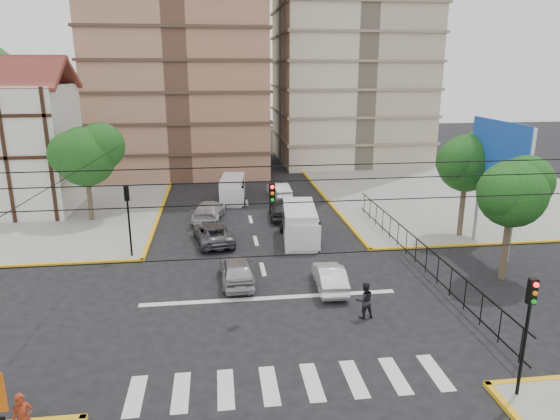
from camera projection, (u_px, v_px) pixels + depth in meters
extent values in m
plane|color=black|center=(273.00, 309.00, 24.13)|extent=(160.00, 160.00, 0.00)
cube|color=gray|center=(2.00, 210.00, 40.74)|extent=(26.00, 26.00, 0.15)
cube|color=gray|center=(465.00, 195.00, 45.64)|extent=(26.00, 26.00, 0.15)
cube|color=silver|center=(291.00, 384.00, 18.41)|extent=(12.00, 2.40, 0.01)
cube|color=silver|center=(270.00, 298.00, 25.28)|extent=(13.00, 0.40, 0.01)
cube|color=silver|center=(6.00, 150.00, 39.51)|extent=(10.00, 8.00, 10.00)
cube|color=maroon|center=(4.00, 72.00, 39.71)|extent=(10.80, 4.25, 2.65)
cylinder|color=slate|center=(511.00, 229.00, 29.14)|extent=(0.20, 0.20, 4.00)
cylinder|color=slate|center=(476.00, 211.00, 32.95)|extent=(0.20, 0.20, 4.00)
cube|color=silver|center=(500.00, 156.00, 29.95)|extent=(0.25, 6.00, 4.00)
cube|color=blue|center=(497.00, 156.00, 29.93)|extent=(0.08, 6.20, 4.20)
cylinder|color=#473828|center=(506.00, 243.00, 27.06)|extent=(0.36, 0.36, 4.20)
sphere|color=#154513|center=(512.00, 194.00, 26.31)|extent=(3.60, 3.60, 3.60)
sphere|color=#154513|center=(526.00, 182.00, 26.56)|extent=(2.88, 2.88, 2.88)
sphere|color=#154513|center=(503.00, 192.00, 25.88)|extent=(2.70, 2.70, 2.70)
cylinder|color=#473828|center=(462.00, 206.00, 33.82)|extent=(0.36, 0.36, 4.48)
sphere|color=#154513|center=(467.00, 163.00, 33.02)|extent=(3.80, 3.80, 3.80)
sphere|color=#154513|center=(479.00, 154.00, 33.27)|extent=(3.04, 3.04, 3.04)
sphere|color=#154513|center=(458.00, 162.00, 32.59)|extent=(2.85, 2.85, 2.85)
cylinder|color=#473828|center=(89.00, 195.00, 37.35)|extent=(0.36, 0.36, 4.20)
sphere|color=#154513|center=(85.00, 156.00, 36.56)|extent=(4.40, 4.40, 4.40)
sphere|color=#154513|center=(101.00, 146.00, 36.80)|extent=(3.52, 3.52, 3.52)
sphere|color=#154513|center=(71.00, 154.00, 36.10)|extent=(3.30, 3.30, 3.30)
cylinder|color=black|center=(523.00, 350.00, 17.13)|extent=(0.12, 0.12, 3.50)
cube|color=black|center=(532.00, 291.00, 16.53)|extent=(0.28, 0.22, 0.90)
sphere|color=#FF0C0C|center=(533.00, 283.00, 16.44)|extent=(0.17, 0.17, 0.17)
cylinder|color=black|center=(130.00, 229.00, 30.10)|extent=(0.12, 0.12, 3.50)
cube|color=black|center=(127.00, 193.00, 29.50)|extent=(0.28, 0.22, 0.90)
sphere|color=#FF0C0C|center=(126.00, 188.00, 29.41)|extent=(0.17, 0.17, 0.17)
cube|color=black|center=(272.00, 193.00, 22.55)|extent=(0.28, 0.22, 0.90)
cylinder|color=black|center=(308.00, 254.00, 13.84)|extent=(18.00, 0.03, 0.03)
cube|color=silver|center=(299.00, 223.00, 33.49)|extent=(2.59, 5.33, 2.36)
cube|color=silver|center=(305.00, 235.00, 31.57)|extent=(2.07, 1.43, 1.64)
cube|color=black|center=(306.00, 229.00, 31.07)|extent=(1.90, 0.30, 0.93)
cylinder|color=black|center=(288.00, 244.00, 32.02)|extent=(0.25, 0.72, 0.72)
cylinder|color=black|center=(318.00, 243.00, 32.26)|extent=(0.25, 0.72, 0.72)
cylinder|color=black|center=(282.00, 228.00, 35.16)|extent=(0.25, 0.72, 0.72)
cylinder|color=black|center=(309.00, 227.00, 35.40)|extent=(0.25, 0.72, 0.72)
cube|color=silver|center=(233.00, 189.00, 43.48)|extent=(2.40, 4.85, 2.14)
cube|color=silver|center=(233.00, 196.00, 41.74)|extent=(1.89, 1.32, 1.49)
cube|color=black|center=(233.00, 191.00, 41.29)|extent=(1.72, 0.30, 0.84)
cylinder|color=black|center=(223.00, 202.00, 42.15)|extent=(0.25, 0.65, 0.65)
cylinder|color=black|center=(244.00, 201.00, 42.37)|extent=(0.25, 0.65, 0.65)
cylinder|color=black|center=(222.00, 194.00, 45.00)|extent=(0.25, 0.65, 0.65)
cylinder|color=black|center=(242.00, 193.00, 45.21)|extent=(0.25, 0.65, 0.65)
imported|color=#ABAAAF|center=(237.00, 270.00, 26.90)|extent=(1.94, 4.41, 1.48)
imported|color=white|center=(330.00, 277.00, 26.19)|extent=(1.61, 4.07, 1.32)
imported|color=#595A60|center=(213.00, 233.00, 33.12)|extent=(3.02, 5.15, 1.35)
imported|color=silver|center=(209.00, 210.00, 38.24)|extent=(2.84, 5.27, 1.45)
imported|color=#2A2A2C|center=(281.00, 209.00, 38.58)|extent=(2.06, 4.53, 1.51)
imported|color=white|center=(279.00, 190.00, 45.01)|extent=(1.98, 4.18, 1.32)
imported|color=#A03218|center=(23.00, 419.00, 15.07)|extent=(0.73, 0.61, 1.71)
imported|color=black|center=(365.00, 300.00, 23.08)|extent=(0.93, 0.76, 1.76)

